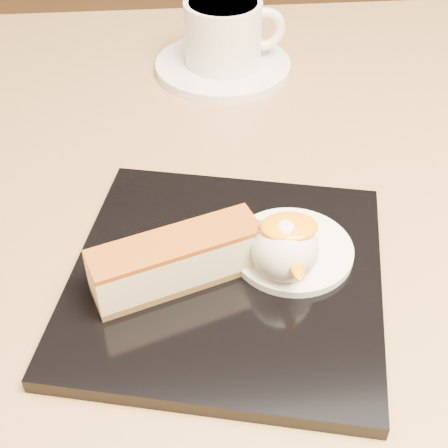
{
  "coord_description": "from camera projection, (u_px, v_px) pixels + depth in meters",
  "views": [
    {
      "loc": [
        -0.02,
        -0.41,
        1.05
      ],
      "look_at": [
        0.01,
        -0.08,
        0.76
      ],
      "focal_mm": 50.0,
      "sensor_mm": 36.0,
      "label": 1
    }
  ],
  "objects": [
    {
      "name": "table",
      "position": [
        206.0,
        317.0,
        0.63
      ],
      "size": [
        0.8,
        0.8,
        0.72
      ],
      "color": "black",
      "rests_on": "ground"
    },
    {
      "name": "dessert_plate",
      "position": [
        226.0,
        277.0,
        0.45
      ],
      "size": [
        0.26,
        0.26,
        0.01
      ],
      "primitive_type": "cube",
      "rotation": [
        0.0,
        0.0,
        -0.23
      ],
      "color": "black",
      "rests_on": "table"
    },
    {
      "name": "cheesecake",
      "position": [
        176.0,
        260.0,
        0.43
      ],
      "size": [
        0.12,
        0.07,
        0.04
      ],
      "rotation": [
        0.0,
        0.0,
        0.34
      ],
      "color": "brown",
      "rests_on": "dessert_plate"
    },
    {
      "name": "cream_smear",
      "position": [
        292.0,
        250.0,
        0.46
      ],
      "size": [
        0.09,
        0.09,
        0.01
      ],
      "primitive_type": "cylinder",
      "color": "white",
      "rests_on": "dessert_plate"
    },
    {
      "name": "ice_cream_scoop",
      "position": [
        285.0,
        249.0,
        0.43
      ],
      "size": [
        0.05,
        0.05,
        0.05
      ],
      "primitive_type": "sphere",
      "color": "white",
      "rests_on": "cream_smear"
    },
    {
      "name": "mango_sauce",
      "position": [
        289.0,
        227.0,
        0.42
      ],
      "size": [
        0.04,
        0.03,
        0.01
      ],
      "primitive_type": "ellipsoid",
      "color": "orange",
      "rests_on": "ice_cream_scoop"
    },
    {
      "name": "mint_sprig",
      "position": [
        249.0,
        226.0,
        0.47
      ],
      "size": [
        0.03,
        0.02,
        0.0
      ],
      "color": "green",
      "rests_on": "cream_smear"
    },
    {
      "name": "saucer",
      "position": [
        223.0,
        66.0,
        0.69
      ],
      "size": [
        0.15,
        0.15,
        0.01
      ],
      "primitive_type": "cylinder",
      "color": "white",
      "rests_on": "table"
    },
    {
      "name": "coffee_cup",
      "position": [
        225.0,
        32.0,
        0.67
      ],
      "size": [
        0.11,
        0.08,
        0.07
      ],
      "rotation": [
        0.0,
        0.0,
        0.13
      ],
      "color": "white",
      "rests_on": "saucer"
    }
  ]
}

